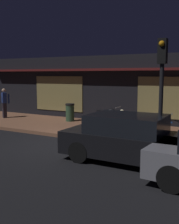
# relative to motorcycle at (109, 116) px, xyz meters

# --- Properties ---
(ground_plane) EXTENTS (60.00, 60.00, 0.00)m
(ground_plane) POSITION_rel_motorcycle_xyz_m (-0.70, -3.49, -0.65)
(ground_plane) COLOR black
(sidewalk_slab) EXTENTS (18.00, 4.00, 0.15)m
(sidewalk_slab) POSITION_rel_motorcycle_xyz_m (-0.70, -0.49, -0.57)
(sidewalk_slab) COLOR brown
(sidewalk_slab) RESTS_ON ground_plane
(storefront_building) EXTENTS (18.00, 3.30, 3.60)m
(storefront_building) POSITION_rel_motorcycle_xyz_m (-0.70, 2.90, 1.16)
(storefront_building) COLOR black
(storefront_building) RESTS_ON ground_plane
(motorcycle) EXTENTS (1.70, 0.55, 0.97)m
(motorcycle) POSITION_rel_motorcycle_xyz_m (0.00, 0.00, 0.00)
(motorcycle) COLOR black
(motorcycle) RESTS_ON sidewalk_slab
(bicycle_parked) EXTENTS (1.63, 0.50, 0.91)m
(bicycle_parked) POSITION_rel_motorcycle_xyz_m (2.63, -0.69, -0.14)
(bicycle_parked) COLOR black
(bicycle_parked) RESTS_ON sidewalk_slab
(person_photographer) EXTENTS (0.44, 0.57, 1.67)m
(person_photographer) POSITION_rel_motorcycle_xyz_m (-6.34, -0.38, 0.38)
(person_photographer) COLOR #28232D
(person_photographer) RESTS_ON sidewalk_slab
(trash_bin) EXTENTS (0.48, 0.48, 0.93)m
(trash_bin) POSITION_rel_motorcycle_xyz_m (-2.45, 0.45, -0.03)
(trash_bin) COLOR #2D4C33
(trash_bin) RESTS_ON sidewalk_slab
(traffic_light_pole) EXTENTS (0.24, 0.33, 3.60)m
(traffic_light_pole) POSITION_rel_motorcycle_xyz_m (3.38, -3.76, 1.83)
(traffic_light_pole) COLOR black
(traffic_light_pole) RESTS_ON ground_plane
(parked_car_far) EXTENTS (4.11, 1.79, 1.42)m
(parked_car_far) POSITION_rel_motorcycle_xyz_m (2.59, -4.09, 0.06)
(parked_car_far) COLOR black
(parked_car_far) RESTS_ON ground_plane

